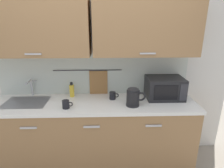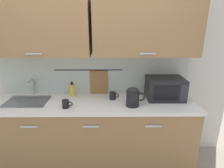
{
  "view_description": "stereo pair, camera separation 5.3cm",
  "coord_description": "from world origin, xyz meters",
  "px_view_note": "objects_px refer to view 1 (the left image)",
  "views": [
    {
      "loc": [
        0.16,
        -1.83,
        1.84
      ],
      "look_at": [
        0.24,
        0.33,
        1.12
      ],
      "focal_mm": 30.17,
      "sensor_mm": 36.0,
      "label": 1
    },
    {
      "loc": [
        0.22,
        -1.83,
        1.84
      ],
      "look_at": [
        0.24,
        0.33,
        1.12
      ],
      "focal_mm": 30.17,
      "sensor_mm": 36.0,
      "label": 2
    }
  ],
  "objects_px": {
    "microwave": "(165,88)",
    "electric_kettle": "(133,97)",
    "mug_near_sink": "(66,104)",
    "mug_by_kettle": "(113,96)",
    "dish_soap_bottle": "(72,90)"
  },
  "relations": [
    {
      "from": "mug_near_sink",
      "to": "mug_by_kettle",
      "type": "distance_m",
      "value": 0.59
    },
    {
      "from": "microwave",
      "to": "dish_soap_bottle",
      "type": "height_order",
      "value": "microwave"
    },
    {
      "from": "dish_soap_bottle",
      "to": "mug_by_kettle",
      "type": "distance_m",
      "value": 0.54
    },
    {
      "from": "electric_kettle",
      "to": "dish_soap_bottle",
      "type": "distance_m",
      "value": 0.82
    },
    {
      "from": "microwave",
      "to": "mug_near_sink",
      "type": "height_order",
      "value": "microwave"
    },
    {
      "from": "microwave",
      "to": "electric_kettle",
      "type": "height_order",
      "value": "microwave"
    },
    {
      "from": "microwave",
      "to": "electric_kettle",
      "type": "xyz_separation_m",
      "value": [
        -0.43,
        -0.22,
        -0.03
      ]
    },
    {
      "from": "microwave",
      "to": "mug_by_kettle",
      "type": "height_order",
      "value": "microwave"
    },
    {
      "from": "electric_kettle",
      "to": "dish_soap_bottle",
      "type": "relative_size",
      "value": 1.16
    },
    {
      "from": "electric_kettle",
      "to": "mug_near_sink",
      "type": "relative_size",
      "value": 1.89
    },
    {
      "from": "microwave",
      "to": "mug_near_sink",
      "type": "relative_size",
      "value": 3.83
    },
    {
      "from": "microwave",
      "to": "mug_by_kettle",
      "type": "bearing_deg",
      "value": -177.79
    },
    {
      "from": "microwave",
      "to": "dish_soap_bottle",
      "type": "distance_m",
      "value": 1.2
    },
    {
      "from": "dish_soap_bottle",
      "to": "mug_by_kettle",
      "type": "height_order",
      "value": "dish_soap_bottle"
    },
    {
      "from": "microwave",
      "to": "mug_by_kettle",
      "type": "xyz_separation_m",
      "value": [
        -0.66,
        -0.03,
        -0.09
      ]
    }
  ]
}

